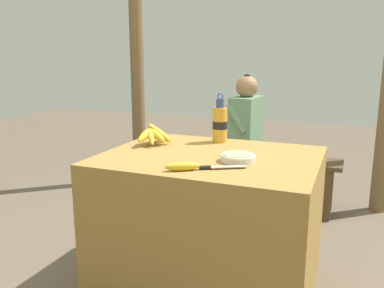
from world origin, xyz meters
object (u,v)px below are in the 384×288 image
(seated_vendor, at_px, (240,131))
(banana_bunch_green, at_px, (192,144))
(banana_bunch_ripe, at_px, (154,134))
(loose_banana_front, at_px, (183,166))
(knife, at_px, (216,167))
(serving_bowl, at_px, (238,157))
(wooden_bench, at_px, (239,162))
(water_bottle, at_px, (220,124))
(support_post_near, at_px, (137,72))

(seated_vendor, relative_size, banana_bunch_green, 4.54)
(banana_bunch_ripe, distance_m, loose_banana_front, 0.60)
(knife, height_order, seated_vendor, seated_vendor)
(loose_banana_front, height_order, knife, loose_banana_front)
(serving_bowl, bearing_deg, banana_bunch_ripe, 161.46)
(loose_banana_front, distance_m, knife, 0.16)
(loose_banana_front, height_order, banana_bunch_green, loose_banana_front)
(loose_banana_front, relative_size, wooden_bench, 0.10)
(loose_banana_front, distance_m, wooden_bench, 1.75)
(loose_banana_front, xyz_separation_m, knife, (0.14, 0.08, -0.01))
(serving_bowl, xyz_separation_m, wooden_bench, (-0.38, 1.43, -0.42))
(water_bottle, relative_size, banana_bunch_green, 1.20)
(wooden_bench, distance_m, seated_vendor, 0.29)
(loose_banana_front, height_order, support_post_near, support_post_near)
(knife, distance_m, wooden_bench, 1.69)
(serving_bowl, relative_size, support_post_near, 0.08)
(serving_bowl, xyz_separation_m, seated_vendor, (-0.37, 1.40, -0.13))
(water_bottle, xyz_separation_m, loose_banana_front, (0.04, -0.67, -0.10))
(banana_bunch_ripe, distance_m, knife, 0.64)
(knife, bearing_deg, serving_bowl, 42.68)
(water_bottle, xyz_separation_m, support_post_near, (-1.31, 1.30, 0.24))
(banana_bunch_ripe, relative_size, support_post_near, 0.12)
(banana_bunch_green, bearing_deg, banana_bunch_ripe, -78.63)
(seated_vendor, xyz_separation_m, banana_bunch_green, (-0.46, 0.02, -0.16))
(seated_vendor, bearing_deg, banana_bunch_ripe, 85.45)
(water_bottle, distance_m, loose_banana_front, 0.68)
(knife, bearing_deg, support_post_near, 98.97)
(loose_banana_front, xyz_separation_m, wooden_bench, (-0.19, 1.69, -0.42))
(wooden_bench, xyz_separation_m, seated_vendor, (0.01, -0.03, 0.29))
(wooden_bench, bearing_deg, serving_bowl, -75.06)
(knife, relative_size, banana_bunch_green, 0.84)
(serving_bowl, bearing_deg, knife, -108.06)
(banana_bunch_ripe, height_order, water_bottle, water_bottle)
(banana_bunch_ripe, relative_size, water_bottle, 0.90)
(loose_banana_front, bearing_deg, seated_vendor, 96.00)
(banana_bunch_ripe, xyz_separation_m, seated_vendor, (0.21, 1.21, -0.18))
(serving_bowl, xyz_separation_m, loose_banana_front, (-0.19, -0.26, -0.00))
(water_bottle, distance_m, support_post_near, 1.86)
(seated_vendor, height_order, support_post_near, support_post_near)
(seated_vendor, bearing_deg, serving_bowl, 110.08)
(water_bottle, height_order, wooden_bench, water_bottle)
(knife, relative_size, wooden_bench, 0.12)
(banana_bunch_ripe, height_order, support_post_near, support_post_near)
(banana_bunch_green, bearing_deg, seated_vendor, -2.94)
(wooden_bench, bearing_deg, loose_banana_front, -83.67)
(serving_bowl, xyz_separation_m, support_post_near, (-1.55, 1.71, 0.34))
(serving_bowl, bearing_deg, water_bottle, 119.53)
(support_post_near, bearing_deg, banana_bunch_green, -21.74)
(support_post_near, bearing_deg, loose_banana_front, -55.61)
(knife, bearing_deg, banana_bunch_ripe, 115.48)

